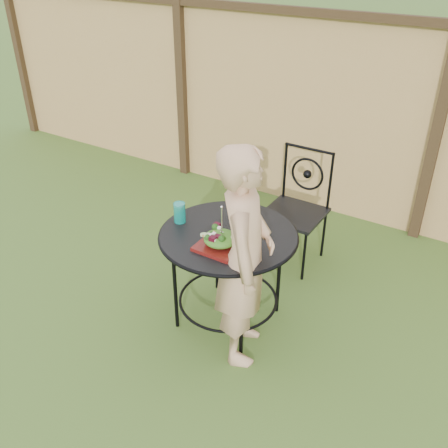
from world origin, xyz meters
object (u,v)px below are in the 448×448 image
(diner, at_px, (245,258))
(salad_plate, at_px, (220,246))
(patio_table, at_px, (228,251))
(patio_chair, at_px, (297,205))

(diner, bearing_deg, salad_plate, 57.81)
(patio_table, bearing_deg, diner, -39.45)
(patio_table, distance_m, diner, 0.34)
(patio_table, relative_size, salad_plate, 3.42)
(patio_table, distance_m, patio_chair, 0.98)
(patio_table, height_order, diner, diner)
(patio_table, xyz_separation_m, salad_plate, (0.04, -0.17, 0.15))
(diner, height_order, salad_plate, diner)
(patio_chair, height_order, salad_plate, patio_chair)
(patio_chair, bearing_deg, patio_table, -93.55)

